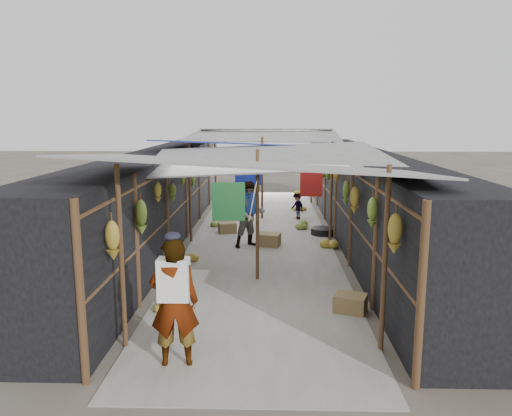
# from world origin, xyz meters

# --- Properties ---
(ground) EXTENTS (80.00, 80.00, 0.00)m
(ground) POSITION_xyz_m (0.00, 0.00, 0.00)
(ground) COLOR #6B6356
(ground) RESTS_ON ground
(aisle_slab) EXTENTS (3.60, 16.00, 0.02)m
(aisle_slab) POSITION_xyz_m (0.00, 6.50, 0.01)
(aisle_slab) COLOR #9E998E
(aisle_slab) RESTS_ON ground
(stall_left) EXTENTS (1.40, 15.00, 2.30)m
(stall_left) POSITION_xyz_m (-2.70, 6.50, 1.15)
(stall_left) COLOR black
(stall_left) RESTS_ON ground
(stall_right) EXTENTS (1.40, 15.00, 2.30)m
(stall_right) POSITION_xyz_m (2.70, 6.50, 1.15)
(stall_right) COLOR black
(stall_right) RESTS_ON ground
(crate_near) EXTENTS (0.64, 0.55, 0.33)m
(crate_near) POSITION_xyz_m (0.22, 5.60, 0.17)
(crate_near) COLOR olive
(crate_near) RESTS_ON ground
(crate_mid) EXTENTS (0.62, 0.56, 0.31)m
(crate_mid) POSITION_xyz_m (1.59, 1.35, 0.15)
(crate_mid) COLOR olive
(crate_mid) RESTS_ON ground
(crate_back) EXTENTS (0.56, 0.50, 0.30)m
(crate_back) POSITION_xyz_m (-0.94, 7.01, 0.15)
(crate_back) COLOR olive
(crate_back) RESTS_ON ground
(black_basin) EXTENTS (0.66, 0.66, 0.20)m
(black_basin) POSITION_xyz_m (1.70, 6.86, 0.10)
(black_basin) COLOR black
(black_basin) RESTS_ON ground
(vendor_elderly) EXTENTS (0.68, 0.50, 1.73)m
(vendor_elderly) POSITION_xyz_m (-0.98, -0.50, 0.86)
(vendor_elderly) COLOR white
(vendor_elderly) RESTS_ON ground
(shopper_blue) EXTENTS (1.01, 0.95, 1.65)m
(shopper_blue) POSITION_xyz_m (-0.24, 5.54, 0.83)
(shopper_blue) COLOR #205AA2
(shopper_blue) RESTS_ON ground
(vendor_seated) EXTENTS (0.58, 0.64, 0.86)m
(vendor_seated) POSITION_xyz_m (1.11, 8.90, 0.43)
(vendor_seated) COLOR #534F48
(vendor_seated) RESTS_ON ground
(market_canopy) EXTENTS (5.62, 15.20, 2.77)m
(market_canopy) POSITION_xyz_m (0.03, 6.83, 2.41)
(market_canopy) COLOR brown
(market_canopy) RESTS_ON ground
(hanging_bananas) EXTENTS (3.96, 13.64, 0.79)m
(hanging_bananas) POSITION_xyz_m (0.13, 5.86, 1.64)
(hanging_bananas) COLOR olive
(hanging_bananas) RESTS_ON ground
(floor_bananas) EXTENTS (3.78, 9.98, 0.32)m
(floor_bananas) POSITION_xyz_m (-0.10, 6.93, 0.14)
(floor_bananas) COLOR olive
(floor_bananas) RESTS_ON ground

